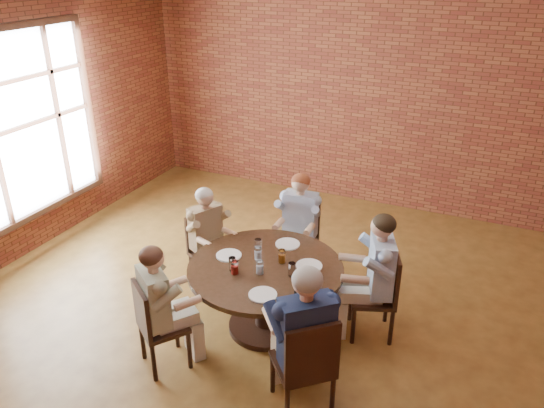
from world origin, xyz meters
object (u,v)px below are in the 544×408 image
at_px(diner_e, 303,339).
at_px(chair_e, 307,363).
at_px(chair_a, 381,291).
at_px(chair_b, 300,235).
at_px(diner_b, 299,227).
at_px(diner_a, 374,277).
at_px(dining_table, 266,285).
at_px(diner_d, 162,308).
at_px(diner_c, 209,240).
at_px(smartphone, 297,294).
at_px(chair_c, 206,247).
at_px(chair_d, 155,323).

bearing_deg(diner_e, chair_e, 90.00).
distance_m(chair_a, chair_b, 1.39).
height_order(diner_b, diner_e, diner_e).
relative_size(diner_b, diner_e, 0.92).
height_order(diner_a, diner_e, diner_e).
relative_size(chair_a, diner_e, 0.67).
height_order(diner_a, diner_b, diner_a).
height_order(dining_table, diner_b, diner_b).
distance_m(dining_table, diner_d, 1.08).
distance_m(chair_b, diner_b, 0.17).
relative_size(diner_c, smartphone, 9.95).
bearing_deg(smartphone, diner_d, -170.84).
height_order(chair_c, smartphone, chair_c).
distance_m(dining_table, chair_e, 1.17).
xyz_separation_m(diner_d, diner_e, (1.35, 0.07, 0.06)).
xyz_separation_m(chair_c, smartphone, (1.44, -0.78, 0.27)).
distance_m(chair_a, chair_d, 2.21).
bearing_deg(diner_d, diner_a, -106.43).
relative_size(diner_e, smartphone, 11.29).
distance_m(chair_c, diner_e, 2.12).
relative_size(dining_table, smartphone, 12.46).
height_order(chair_d, diner_d, diner_d).
distance_m(diner_d, smartphone, 1.24).
xyz_separation_m(chair_d, diner_d, (0.05, 0.06, 0.14)).
bearing_deg(chair_e, diner_a, -141.66).
xyz_separation_m(chair_b, chair_e, (0.87, -2.04, 0.03)).
bearing_deg(chair_c, chair_a, -66.08).
bearing_deg(dining_table, diner_e, -48.28).
bearing_deg(diner_e, chair_c, -78.52).
relative_size(chair_a, smartphone, 7.62).
distance_m(diner_d, diner_e, 1.35).
xyz_separation_m(diner_b, diner_c, (-0.83, -0.66, -0.03)).
height_order(chair_a, diner_c, diner_c).
bearing_deg(diner_a, diner_d, -73.45).
height_order(diner_a, diner_c, diner_a).
height_order(chair_a, chair_b, chair_a).
xyz_separation_m(chair_b, diner_e, (0.80, -1.97, 0.20)).
bearing_deg(smartphone, chair_d, -169.29).
relative_size(chair_b, chair_d, 1.01).
bearing_deg(diner_b, chair_e, -70.72).
distance_m(diner_a, chair_e, 1.28).
height_order(diner_a, chair_d, diner_a).
bearing_deg(diner_c, chair_b, -22.64).
distance_m(diner_a, chair_c, 1.98).
distance_m(diner_b, chair_d, 2.11).
relative_size(dining_table, chair_b, 1.69).
relative_size(dining_table, diner_a, 1.15).
distance_m(chair_e, diner_e, 0.20).
xyz_separation_m(chair_c, chair_d, (0.30, -1.39, 0.01)).
relative_size(dining_table, diner_e, 1.10).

